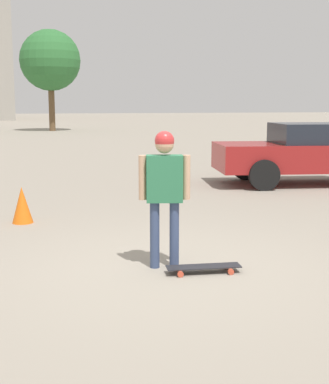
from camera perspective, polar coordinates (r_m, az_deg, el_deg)
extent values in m
plane|color=gray|center=(6.47, 0.00, -8.03)|extent=(220.00, 220.00, 0.00)
cylinder|color=#38476B|center=(6.36, -1.05, -4.60)|extent=(0.11, 0.11, 0.80)
cylinder|color=#38476B|center=(6.36, 1.05, -4.58)|extent=(0.11, 0.11, 0.80)
cube|color=#2D724C|center=(6.23, 0.00, 1.43)|extent=(0.30, 0.46, 0.55)
cylinder|color=tan|center=(6.23, -2.36, 1.55)|extent=(0.09, 0.09, 0.52)
cylinder|color=tan|center=(6.24, 2.36, 1.57)|extent=(0.09, 0.09, 0.52)
sphere|color=tan|center=(6.19, 0.00, 5.13)|extent=(0.22, 0.22, 0.22)
sphere|color=red|center=(6.19, 0.00, 5.48)|extent=(0.23, 0.23, 0.23)
cube|color=#232328|center=(6.25, 4.19, -7.93)|extent=(0.30, 0.88, 0.01)
cylinder|color=#D14C33|center=(6.10, 1.71, -8.76)|extent=(0.04, 0.07, 0.07)
cylinder|color=#D14C33|center=(6.32, 1.32, -8.12)|extent=(0.04, 0.07, 0.07)
cylinder|color=#D14C33|center=(6.23, 7.10, -8.44)|extent=(0.04, 0.07, 0.07)
cylinder|color=#D14C33|center=(6.44, 6.53, -7.83)|extent=(0.04, 0.07, 0.07)
cube|color=maroon|center=(13.52, 15.55, 3.67)|extent=(2.58, 4.93, 0.65)
cube|color=#1E232D|center=(13.52, 16.12, 6.05)|extent=(1.94, 2.36, 0.48)
cylinder|color=black|center=(12.27, 10.57, 1.79)|extent=(0.32, 0.73, 0.70)
cylinder|color=black|center=(13.95, 8.61, 2.74)|extent=(0.32, 0.73, 0.70)
cylinder|color=brown|center=(40.22, -11.93, 8.91)|extent=(0.44, 0.44, 3.53)
sphere|color=#2D6B33|center=(40.34, -12.10, 13.58)|extent=(4.34, 4.34, 4.34)
cone|color=orange|center=(9.06, -14.94, -1.34)|extent=(0.34, 0.34, 0.60)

